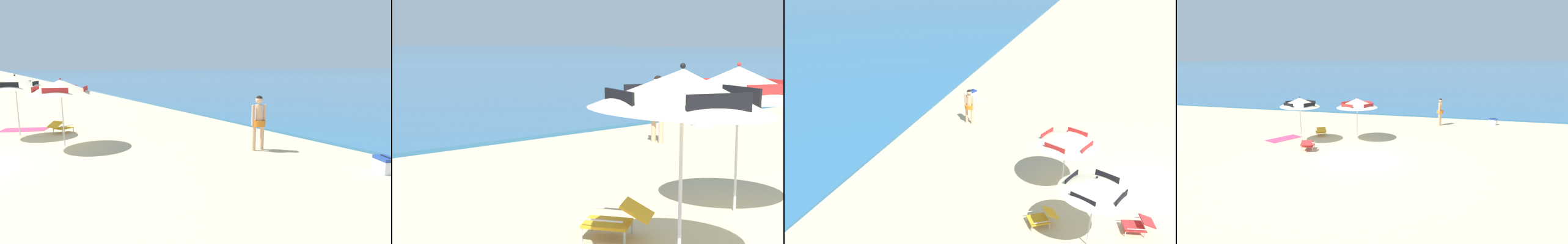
% 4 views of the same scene
% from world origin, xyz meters
% --- Properties ---
extents(beach_umbrella_striped_main, '(2.83, 2.82, 2.35)m').
position_xyz_m(beach_umbrella_striped_main, '(-3.72, 2.10, 2.06)').
color(beach_umbrella_striped_main, silver).
rests_on(beach_umbrella_striped_main, ground).
extents(beach_umbrella_striped_second, '(3.00, 3.00, 2.28)m').
position_xyz_m(beach_umbrella_striped_second, '(-1.03, 3.20, 1.97)').
color(beach_umbrella_striped_second, silver).
rests_on(beach_umbrella_striped_second, ground).
extents(lounge_chair_beside_umbrella, '(0.92, 1.02, 0.52)m').
position_xyz_m(lounge_chair_beside_umbrella, '(-3.27, 3.50, 0.27)').
color(lounge_chair_beside_umbrella, gold).
rests_on(lounge_chair_beside_umbrella, ground).
extents(person_standing_near_shore, '(0.43, 0.51, 1.74)m').
position_xyz_m(person_standing_near_shore, '(2.93, 8.23, 1.01)').
color(person_standing_near_shore, '#D8A87F').
rests_on(person_standing_near_shore, ground).
extents(cooler_box, '(0.60, 0.53, 0.43)m').
position_xyz_m(cooler_box, '(6.26, 9.34, 0.20)').
color(cooler_box, white).
rests_on(cooler_box, ground).
extents(beach_towel, '(1.57, 2.01, 0.01)m').
position_xyz_m(beach_towel, '(-4.91, 2.35, 0.01)').
color(beach_towel, '#DB3866').
rests_on(beach_towel, ground).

